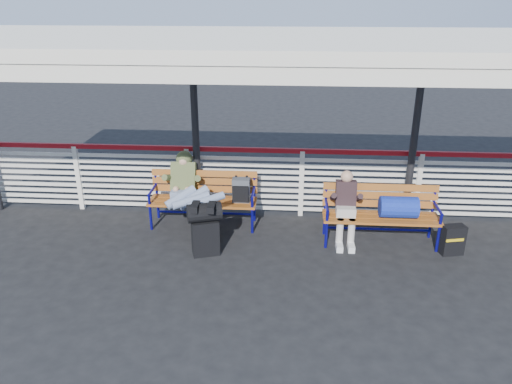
# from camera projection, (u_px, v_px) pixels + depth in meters

# --- Properties ---
(ground) EXTENTS (60.00, 60.00, 0.00)m
(ground) POSITION_uv_depth(u_px,v_px,m) (301.00, 270.00, 7.18)
(ground) COLOR black
(ground) RESTS_ON ground
(fence) EXTENTS (12.08, 0.08, 1.24)m
(fence) POSITION_uv_depth(u_px,v_px,m) (301.00, 181.00, 8.68)
(fence) COLOR silver
(fence) RESTS_ON ground
(canopy) EXTENTS (12.60, 3.60, 3.16)m
(canopy) POSITION_uv_depth(u_px,v_px,m) (308.00, 45.00, 6.83)
(canopy) COLOR silver
(canopy) RESTS_ON ground
(luggage_stack) EXTENTS (0.56, 0.42, 0.83)m
(luggage_stack) POSITION_uv_depth(u_px,v_px,m) (205.00, 227.00, 7.46)
(luggage_stack) COLOR black
(luggage_stack) RESTS_ON ground
(bench_left) EXTENTS (1.80, 0.56, 0.92)m
(bench_left) POSITION_uv_depth(u_px,v_px,m) (212.00, 193.00, 8.38)
(bench_left) COLOR #AC5421
(bench_left) RESTS_ON ground
(bench_right) EXTENTS (1.80, 0.56, 0.92)m
(bench_right) POSITION_uv_depth(u_px,v_px,m) (389.00, 208.00, 7.76)
(bench_right) COLOR #AC5421
(bench_right) RESTS_ON ground
(traveler_man) EXTENTS (0.93, 1.63, 0.77)m
(traveler_man) POSITION_uv_depth(u_px,v_px,m) (190.00, 193.00, 8.03)
(traveler_man) COLOR #7B8BA6
(traveler_man) RESTS_ON ground
(companion_person) EXTENTS (0.32, 0.66, 1.15)m
(companion_person) POSITION_uv_depth(u_px,v_px,m) (346.00, 207.00, 7.79)
(companion_person) COLOR #BBB4AA
(companion_person) RESTS_ON ground
(suitcase_side) EXTENTS (0.37, 0.27, 0.47)m
(suitcase_side) POSITION_uv_depth(u_px,v_px,m) (452.00, 240.00, 7.55)
(suitcase_side) COLOR black
(suitcase_side) RESTS_ON ground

